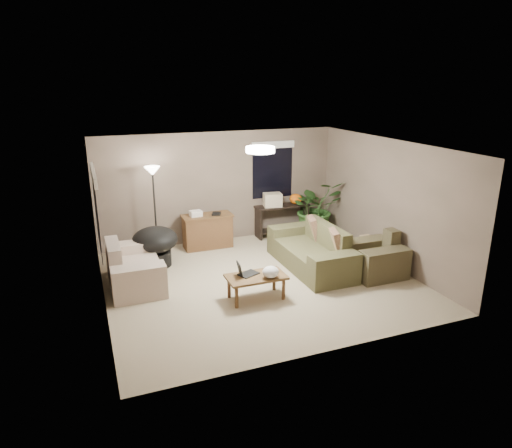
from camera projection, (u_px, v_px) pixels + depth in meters
name	position (u px, v px, depth m)	size (l,w,h in m)	color
room_shell	(260.00, 216.00, 8.13)	(5.50, 5.50, 5.50)	tan
main_sofa	(312.00, 253.00, 9.05)	(0.95, 2.20, 0.85)	#48472B
throw_pillows	(324.00, 235.00, 9.03)	(0.36, 1.40, 0.47)	#8C7251
loveseat	(133.00, 270.00, 8.24)	(0.90, 1.60, 0.85)	beige
armchair	(375.00, 259.00, 8.73)	(0.95, 1.00, 0.85)	brown
coffee_table	(256.00, 279.00, 7.71)	(1.00, 0.55, 0.42)	brown
laptop	(245.00, 272.00, 7.70)	(0.40, 0.34, 0.24)	black
plastic_bag	(271.00, 272.00, 7.60)	(0.28, 0.25, 0.20)	white
desk	(208.00, 231.00, 10.10)	(1.10, 0.50, 0.75)	brown
desk_papers	(200.00, 214.00, 9.91)	(0.71, 0.30, 0.12)	silver
console_table	(282.00, 218.00, 10.86)	(1.30, 0.40, 0.75)	black
pumpkin	(296.00, 199.00, 10.85)	(0.29, 0.29, 0.24)	orange
cardboard_box	(273.00, 200.00, 10.64)	(0.41, 0.31, 0.31)	beige
papasan_chair	(155.00, 244.00, 9.08)	(1.18, 1.18, 0.80)	black
floor_lamp	(153.00, 182.00, 9.28)	(0.32, 0.32, 1.91)	black
ceiling_fixture	(260.00, 150.00, 7.77)	(0.50, 0.50, 0.10)	white
houseplant	(315.00, 214.00, 10.89)	(1.21, 1.35, 1.05)	#2D5923
cat_scratching_post	(366.00, 249.00, 9.48)	(0.32, 0.32, 0.50)	tan
window_left	(95.00, 197.00, 7.29)	(0.05, 1.56, 1.33)	black
window_back	(273.00, 160.00, 10.62)	(1.06, 0.05, 1.33)	black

